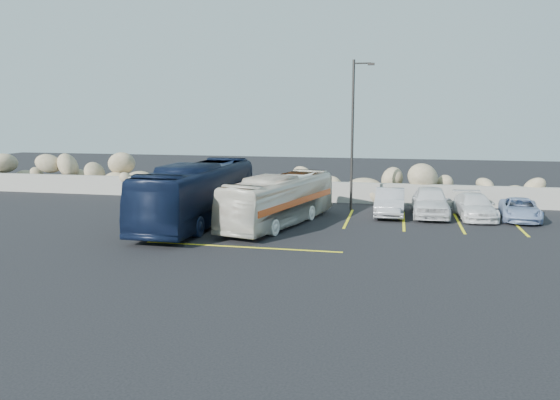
% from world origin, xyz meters
% --- Properties ---
extents(ground, '(90.00, 90.00, 0.00)m').
position_xyz_m(ground, '(0.00, 0.00, 0.00)').
color(ground, black).
rests_on(ground, ground).
extents(seawall, '(60.00, 0.40, 1.20)m').
position_xyz_m(seawall, '(0.00, 12.00, 0.60)').
color(seawall, gray).
rests_on(seawall, ground).
extents(riprap_pile, '(54.00, 2.80, 2.60)m').
position_xyz_m(riprap_pile, '(0.00, 13.20, 1.30)').
color(riprap_pile, tan).
rests_on(riprap_pile, ground).
extents(parking_lines, '(18.16, 9.36, 0.01)m').
position_xyz_m(parking_lines, '(4.64, 5.57, 0.01)').
color(parking_lines, yellow).
rests_on(parking_lines, ground).
extents(lamppost, '(1.14, 0.18, 8.00)m').
position_xyz_m(lamppost, '(2.56, 9.50, 4.30)').
color(lamppost, '#2D2A28').
rests_on(lamppost, ground).
extents(vintage_bus, '(4.09, 8.74, 2.37)m').
position_xyz_m(vintage_bus, '(-0.47, 4.82, 1.19)').
color(vintage_bus, silver).
rests_on(vintage_bus, ground).
extents(tour_coach, '(2.62, 10.45, 2.90)m').
position_xyz_m(tour_coach, '(-4.32, 4.29, 1.45)').
color(tour_coach, black).
rests_on(tour_coach, ground).
extents(car_a, '(1.82, 4.50, 1.53)m').
position_xyz_m(car_a, '(6.62, 8.57, 0.77)').
color(car_a, white).
rests_on(car_a, ground).
extents(car_b, '(1.48, 4.17, 1.37)m').
position_xyz_m(car_b, '(4.59, 8.39, 0.68)').
color(car_b, '#B9B9BE').
rests_on(car_b, ground).
extents(car_c, '(2.05, 4.28, 1.20)m').
position_xyz_m(car_c, '(8.76, 8.51, 0.60)').
color(car_c, white).
rests_on(car_c, ground).
extents(car_d, '(2.12, 3.99, 1.07)m').
position_xyz_m(car_d, '(10.89, 8.43, 0.53)').
color(car_d, '#8FA4CB').
rests_on(car_d, ground).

